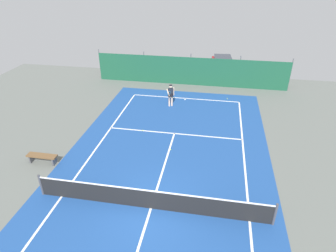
{
  "coord_description": "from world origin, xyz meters",
  "views": [
    {
      "loc": [
        2.32,
        -8.86,
        9.09
      ],
      "look_at": [
        -0.27,
        5.69,
        0.9
      ],
      "focal_mm": 31.0,
      "sensor_mm": 36.0,
      "label": 1
    }
  ],
  "objects_px": {
    "tennis_net": "(151,199)",
    "tennis_ball_near_player": "(227,99)",
    "tennis_ball_midcourt": "(171,150)",
    "tennis_ball_by_sideline": "(143,130)",
    "courtside_bench": "(42,157)",
    "parked_car": "(222,65)",
    "tennis_player": "(171,94)"
  },
  "relations": [
    {
      "from": "courtside_bench",
      "to": "tennis_ball_by_sideline",
      "type": "bearing_deg",
      "value": 44.33
    },
    {
      "from": "tennis_player",
      "to": "courtside_bench",
      "type": "relative_size",
      "value": 1.03
    },
    {
      "from": "tennis_net",
      "to": "tennis_ball_near_player",
      "type": "distance_m",
      "value": 12.77
    },
    {
      "from": "tennis_player",
      "to": "courtside_bench",
      "type": "distance_m",
      "value": 9.78
    },
    {
      "from": "tennis_ball_by_sideline",
      "to": "parked_car",
      "type": "xyz_separation_m",
      "value": [
        4.69,
        11.95,
        0.81
      ]
    },
    {
      "from": "tennis_ball_midcourt",
      "to": "parked_car",
      "type": "distance_m",
      "value": 14.06
    },
    {
      "from": "courtside_bench",
      "to": "tennis_ball_near_player",
      "type": "bearing_deg",
      "value": 46.79
    },
    {
      "from": "tennis_ball_near_player",
      "to": "tennis_ball_midcourt",
      "type": "relative_size",
      "value": 1.0
    },
    {
      "from": "courtside_bench",
      "to": "tennis_net",
      "type": "bearing_deg",
      "value": -19.22
    },
    {
      "from": "courtside_bench",
      "to": "tennis_player",
      "type": "bearing_deg",
      "value": 56.4
    },
    {
      "from": "tennis_player",
      "to": "courtside_bench",
      "type": "xyz_separation_m",
      "value": [
        -5.4,
        -8.13,
        -0.59
      ]
    },
    {
      "from": "tennis_ball_midcourt",
      "to": "parked_car",
      "type": "relative_size",
      "value": 0.02
    },
    {
      "from": "tennis_net",
      "to": "tennis_ball_near_player",
      "type": "xyz_separation_m",
      "value": [
        3.22,
        12.35,
        -0.48
      ]
    },
    {
      "from": "tennis_ball_midcourt",
      "to": "tennis_ball_by_sideline",
      "type": "bearing_deg",
      "value": 138.6
    },
    {
      "from": "tennis_player",
      "to": "tennis_ball_near_player",
      "type": "bearing_deg",
      "value": 178.75
    },
    {
      "from": "tennis_player",
      "to": "tennis_ball_by_sideline",
      "type": "bearing_deg",
      "value": 47.06
    },
    {
      "from": "tennis_net",
      "to": "tennis_ball_by_sideline",
      "type": "distance_m",
      "value": 6.72
    },
    {
      "from": "tennis_net",
      "to": "tennis_ball_midcourt",
      "type": "xyz_separation_m",
      "value": [
        0.07,
        4.56,
        -0.48
      ]
    },
    {
      "from": "tennis_net",
      "to": "courtside_bench",
      "type": "height_order",
      "value": "tennis_net"
    },
    {
      "from": "tennis_player",
      "to": "tennis_ball_midcourt",
      "type": "xyz_separation_m",
      "value": [
        0.98,
        -5.77,
        -0.93
      ]
    },
    {
      "from": "tennis_ball_near_player",
      "to": "tennis_ball_midcourt",
      "type": "xyz_separation_m",
      "value": [
        -3.15,
        -7.78,
        0.0
      ]
    },
    {
      "from": "tennis_ball_by_sideline",
      "to": "tennis_ball_midcourt",
      "type": "bearing_deg",
      "value": -41.4
    },
    {
      "from": "tennis_ball_near_player",
      "to": "parked_car",
      "type": "distance_m",
      "value": 6.08
    },
    {
      "from": "tennis_ball_near_player",
      "to": "tennis_player",
      "type": "bearing_deg",
      "value": -153.97
    },
    {
      "from": "tennis_net",
      "to": "tennis_ball_by_sideline",
      "type": "xyz_separation_m",
      "value": [
        -2.01,
        6.4,
        -0.48
      ]
    },
    {
      "from": "parked_car",
      "to": "courtside_bench",
      "type": "xyz_separation_m",
      "value": [
        -8.99,
        -16.15,
        -0.46
      ]
    },
    {
      "from": "tennis_ball_by_sideline",
      "to": "tennis_ball_near_player",
      "type": "bearing_deg",
      "value": 48.65
    },
    {
      "from": "tennis_net",
      "to": "courtside_bench",
      "type": "xyz_separation_m",
      "value": [
        -6.31,
        2.2,
        -0.14
      ]
    },
    {
      "from": "tennis_net",
      "to": "tennis_ball_midcourt",
      "type": "relative_size",
      "value": 153.33
    },
    {
      "from": "tennis_ball_by_sideline",
      "to": "courtside_bench",
      "type": "distance_m",
      "value": 6.02
    },
    {
      "from": "tennis_ball_by_sideline",
      "to": "parked_car",
      "type": "distance_m",
      "value": 12.86
    },
    {
      "from": "tennis_player",
      "to": "tennis_ball_near_player",
      "type": "relative_size",
      "value": 24.85
    }
  ]
}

